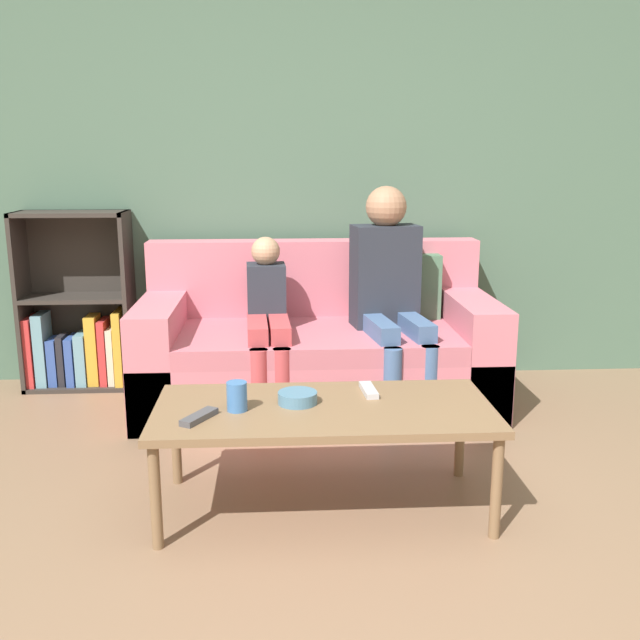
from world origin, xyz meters
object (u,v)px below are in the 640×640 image
Objects in this scene: coffee_table at (324,415)px; bookshelf at (79,322)px; couch at (318,351)px; snack_bowl at (298,398)px; tv_remote_1 at (369,390)px; tv_remote_0 at (199,417)px; person_child at (268,318)px; cup_near at (237,396)px; person_adult at (389,282)px.

bookshelf is at bearing 129.77° from coffee_table.
snack_bowl is (-0.15, -1.19, 0.15)m from couch.
tv_remote_0 is at bearing -162.20° from tv_remote_1.
person_child is at bearing 101.61° from coffee_table.
couch is 17.33× the size of cup_near.
snack_bowl is at bearing -51.66° from bookshelf.
couch is 10.90× the size of tv_remote_1.
bookshelf is at bearing 152.18° from person_child.
tv_remote_0 is (-0.23, -1.19, -0.09)m from person_child.
couch reaches higher than tv_remote_1.
snack_bowl is (0.12, -1.04, -0.08)m from person_child.
tv_remote_0 is 0.39m from snack_bowl.
coffee_table is at bearing -118.51° from person_adult.
tv_remote_0 is at bearing -62.85° from bookshelf.
tv_remote_0 is at bearing -103.63° from person_child.
tv_remote_1 is (0.51, 0.17, -0.04)m from cup_near.
person_adult is at bearing 64.94° from snack_bowl.
person_adult reaches higher than tv_remote_0.
snack_bowl is (-0.29, -0.11, 0.01)m from tv_remote_1.
tv_remote_0 is (-0.87, -1.26, -0.25)m from person_adult.
tv_remote_1 is at bearing -111.40° from person_adult.
couch is at bearing 82.91° from snack_bowl.
coffee_table is at bearing -146.50° from tv_remote_1.
bookshelf is 1.23m from person_child.
snack_bowl is (-0.52, -1.10, -0.24)m from person_adult.
couch is 1.32m from cup_near.
person_adult is 6.90× the size of tv_remote_0.
bookshelf is at bearing 128.34° from snack_bowl.
tv_remote_1 is (0.64, 0.26, 0.00)m from tv_remote_0.
couch is 0.55m from person_adult.
tv_remote_0 is 0.99× the size of tv_remote_1.
bookshelf is at bearing 121.85° from cup_near.
person_adult is 1.29× the size of person_child.
couch is 1.21m from snack_bowl.
person_child is (1.11, -0.52, 0.13)m from bookshelf.
bookshelf is at bearing 157.10° from person_adult.
coffee_table is 1.25m from person_adult.
couch is at bearing 93.06° from tv_remote_1.
tv_remote_1 is (0.14, -1.08, 0.14)m from couch.
person_child is (-0.64, -0.07, -0.17)m from person_adult.
person_child is at bearing 177.68° from person_adult.
person_adult is at bearing 85.95° from tv_remote_0.
tv_remote_1 is (0.19, 0.15, 0.05)m from coffee_table.
tv_remote_0 is at bearing -145.71° from cup_near.
tv_remote_1 is (1.52, -1.45, 0.04)m from bookshelf.
snack_bowl is (0.35, 0.15, 0.01)m from tv_remote_0.
cup_near is at bearing 64.98° from tv_remote_0.
tv_remote_0 and tv_remote_1 have the same top height.
person_adult is (1.75, -0.45, 0.30)m from bookshelf.
couch is 2.06× the size of person_child.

